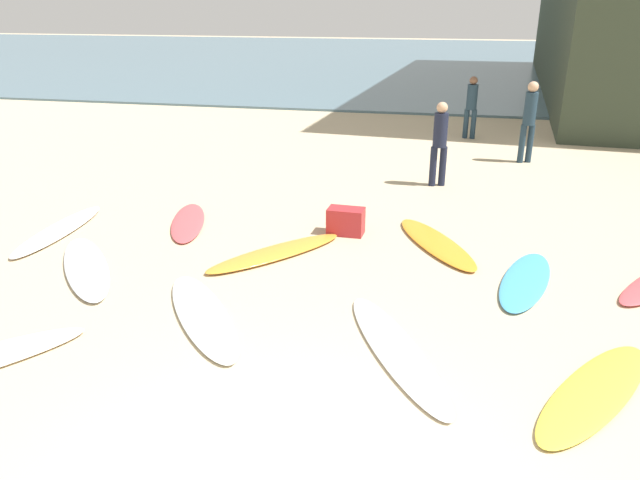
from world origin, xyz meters
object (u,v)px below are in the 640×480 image
(surfboard_4, at_px, (595,392))
(beachgoer_mid, at_px, (471,104))
(surfboard_0, at_px, (396,350))
(surfboard_5, at_px, (525,280))
(beachgoer_far, at_px, (440,140))
(beach_cooler, at_px, (346,221))
(surfboard_8, at_px, (203,315))
(surfboard_6, at_px, (86,267))
(surfboard_10, at_px, (188,222))
(surfboard_1, at_px, (276,253))
(surfboard_9, at_px, (436,243))
(surfboard_3, at_px, (59,230))
(beachgoer_near, at_px, (529,118))

(surfboard_4, bearing_deg, beachgoer_mid, 127.35)
(surfboard_0, bearing_deg, surfboard_5, -154.12)
(surfboard_4, xyz_separation_m, beachgoer_far, (-1.75, 6.82, 0.91))
(beach_cooler, bearing_deg, surfboard_8, -110.90)
(surfboard_5, relative_size, beachgoer_far, 1.20)
(surfboard_6, relative_size, surfboard_10, 1.23)
(surfboard_1, distance_m, surfboard_5, 3.56)
(surfboard_8, bearing_deg, beachgoer_mid, -142.77)
(surfboard_8, bearing_deg, surfboard_0, 137.03)
(surfboard_5, relative_size, surfboard_8, 0.88)
(beachgoer_mid, bearing_deg, surfboard_9, 96.89)
(surfboard_3, relative_size, surfboard_4, 1.09)
(surfboard_0, xyz_separation_m, surfboard_5, (1.53, 2.10, 0.00))
(beachgoer_near, xyz_separation_m, beachgoer_far, (-1.94, -2.36, -0.10))
(surfboard_0, distance_m, surfboard_4, 1.97)
(surfboard_5, distance_m, surfboard_6, 6.10)
(surfboard_6, bearing_deg, beach_cooler, 175.07)
(surfboard_8, distance_m, surfboard_9, 3.94)
(surfboard_9, distance_m, beach_cooler, 1.49)
(surfboard_3, height_order, surfboard_8, surfboard_3)
(surfboard_1, bearing_deg, surfboard_9, -119.50)
(surfboard_5, xyz_separation_m, surfboard_10, (-5.40, 1.17, -0.00))
(surfboard_9, distance_m, beachgoer_mid, 8.15)
(surfboard_4, distance_m, surfboard_8, 4.33)
(surfboard_0, relative_size, beachgoer_far, 1.47)
(surfboard_0, bearing_deg, beach_cooler, -99.08)
(surfboard_1, bearing_deg, surfboard_4, -174.26)
(surfboard_4, xyz_separation_m, surfboard_5, (-0.41, 2.43, 0.00))
(surfboard_4, bearing_deg, surfboard_5, 131.79)
(surfboard_0, bearing_deg, beachgoer_far, -119.68)
(surfboard_6, height_order, surfboard_9, surfboard_6)
(surfboard_6, bearing_deg, surfboard_8, 118.41)
(surfboard_9, bearing_deg, beachgoer_mid, 56.60)
(surfboard_1, distance_m, surfboard_3, 3.75)
(surfboard_5, bearing_deg, surfboard_4, 114.25)
(beachgoer_mid, bearing_deg, surfboard_10, 70.34)
(surfboard_5, height_order, surfboard_9, surfboard_9)
(surfboard_0, distance_m, surfboard_6, 4.66)
(beachgoer_far, bearing_deg, surfboard_3, -163.98)
(surfboard_9, bearing_deg, surfboard_4, -94.30)
(surfboard_8, bearing_deg, surfboard_3, -68.75)
(surfboard_0, height_order, surfboard_4, surfboard_0)
(surfboard_1, bearing_deg, beachgoer_near, -83.18)
(surfboard_9, height_order, beachgoer_near, beachgoer_near)
(beachgoer_mid, distance_m, beach_cooler, 8.18)
(surfboard_3, relative_size, surfboard_5, 1.19)
(surfboard_6, bearing_deg, beachgoer_mid, -156.10)
(surfboard_9, xyz_separation_m, beach_cooler, (-1.46, 0.19, 0.18))
(surfboard_9, distance_m, beachgoer_far, 3.42)
(beachgoer_mid, xyz_separation_m, beach_cooler, (-2.05, -7.89, -0.71))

